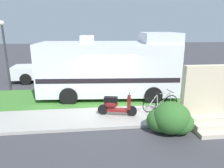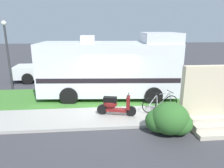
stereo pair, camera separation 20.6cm
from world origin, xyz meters
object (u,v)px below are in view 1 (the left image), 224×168
(motorhome_rv, at_px, (110,67))
(bicycle, at_px, (160,103))
(scooter, at_px, (116,105))
(bottle_green, at_px, (197,105))
(pickup_truck_far, at_px, (94,59))
(street_lamp_post, at_px, (5,49))
(pickup_truck_near, at_px, (58,67))

(motorhome_rv, distance_m, bicycle, 3.41)
(scooter, bearing_deg, bottle_green, 7.01)
(bottle_green, bearing_deg, pickup_truck_far, 114.21)
(motorhome_rv, bearing_deg, street_lamp_post, 161.75)
(scooter, bearing_deg, street_lamp_post, 141.43)
(bicycle, relative_size, pickup_truck_far, 0.29)
(scooter, relative_size, bottle_green, 5.97)
(scooter, xyz_separation_m, pickup_truck_near, (-3.27, 6.82, 0.40))
(motorhome_rv, height_order, bicycle, motorhome_rv)
(pickup_truck_far, bearing_deg, motorhome_rv, -84.92)
(pickup_truck_near, height_order, street_lamp_post, street_lamp_post)
(pickup_truck_far, distance_m, street_lamp_post, 8.06)
(motorhome_rv, distance_m, scooter, 2.96)
(street_lamp_post, bearing_deg, bicycle, -29.41)
(motorhome_rv, bearing_deg, pickup_truck_far, 95.08)
(motorhome_rv, xyz_separation_m, pickup_truck_far, (-0.70, 7.85, -0.71))
(scooter, relative_size, bicycle, 0.96)
(pickup_truck_near, relative_size, pickup_truck_far, 0.88)
(bicycle, xyz_separation_m, street_lamp_post, (-7.98, 4.50, 2.00))
(scooter, height_order, pickup_truck_far, pickup_truck_far)
(bottle_green, bearing_deg, pickup_truck_near, 138.55)
(pickup_truck_far, relative_size, street_lamp_post, 1.44)
(scooter, bearing_deg, bicycle, 6.64)
(scooter, height_order, bicycle, scooter)
(pickup_truck_far, height_order, bottle_green, pickup_truck_far)
(motorhome_rv, height_order, scooter, motorhome_rv)
(scooter, height_order, bottle_green, scooter)
(pickup_truck_near, bearing_deg, pickup_truck_far, 55.23)
(bicycle, distance_m, bottle_green, 1.91)
(motorhome_rv, bearing_deg, bottle_green, -30.55)
(scooter, xyz_separation_m, bottle_green, (3.91, 0.48, -0.34))
(motorhome_rv, relative_size, pickup_truck_far, 1.24)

